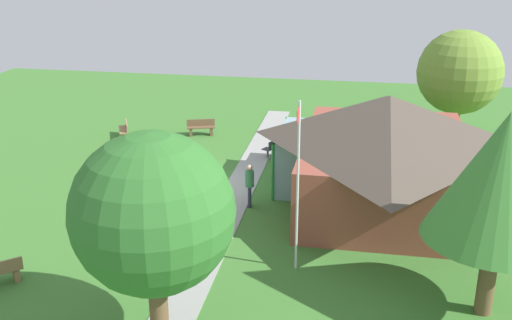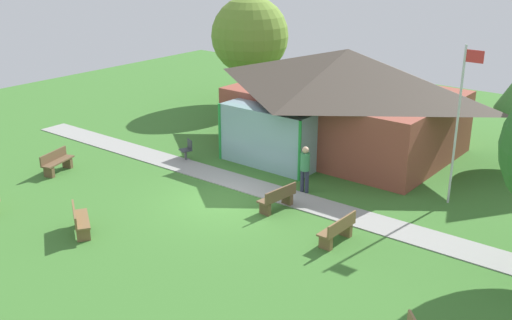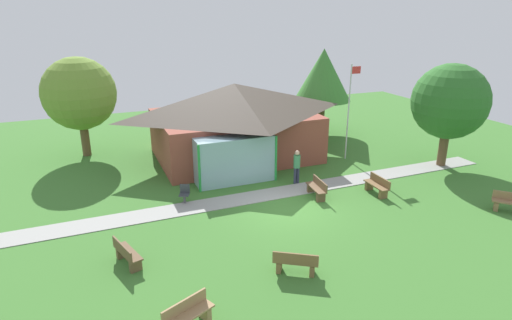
{
  "view_description": "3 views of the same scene",
  "coord_description": "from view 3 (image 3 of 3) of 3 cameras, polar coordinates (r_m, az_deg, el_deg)",
  "views": [
    {
      "loc": [
        23.09,
        6.64,
        9.78
      ],
      "look_at": [
        0.24,
        2.41,
        1.42
      ],
      "focal_mm": 42.56,
      "sensor_mm": 36.0,
      "label": 1
    },
    {
      "loc": [
        12.95,
        -14.46,
        8.61
      ],
      "look_at": [
        0.29,
        1.39,
        1.22
      ],
      "focal_mm": 42.6,
      "sensor_mm": 36.0,
      "label": 2
    },
    {
      "loc": [
        -7.74,
        -15.51,
        8.31
      ],
      "look_at": [
        -0.39,
        2.67,
        1.44
      ],
      "focal_mm": 30.33,
      "sensor_mm": 36.0,
      "label": 3
    }
  ],
  "objects": [
    {
      "name": "flagpole",
      "position": [
        25.16,
        12.2,
        6.74
      ],
      "size": [
        0.64,
        0.08,
        5.48
      ],
      "color": "silver",
      "rests_on": "ground_plane"
    },
    {
      "name": "bench_front_center",
      "position": [
        14.69,
        5.25,
        -13.37
      ],
      "size": [
        1.5,
        1.18,
        0.84
      ],
      "rotation": [
        0.0,
        0.0,
        5.72
      ],
      "color": "brown",
      "rests_on": "ground_plane"
    },
    {
      "name": "patio_chair_west",
      "position": [
        19.78,
        -9.4,
        -4.5
      ],
      "size": [
        0.58,
        0.58,
        0.86
      ],
      "rotation": [
        0.0,
        0.0,
        2.73
      ],
      "color": "#33383D",
      "rests_on": "ground_plane"
    },
    {
      "name": "bench_lawn_far_right",
      "position": [
        21.7,
        30.61,
        -4.92
      ],
      "size": [
        1.35,
        1.39,
        0.84
      ],
      "rotation": [
        0.0,
        0.0,
        2.33
      ],
      "color": "olive",
      "rests_on": "ground_plane"
    },
    {
      "name": "bench_mid_left",
      "position": [
        15.72,
        -16.67,
        -11.81
      ],
      "size": [
        0.86,
        1.56,
        0.84
      ],
      "rotation": [
        0.0,
        0.0,
        5.01
      ],
      "color": "brown",
      "rests_on": "ground_plane"
    },
    {
      "name": "bench_front_left",
      "position": [
        12.67,
        -8.95,
        -19.61
      ],
      "size": [
        1.55,
        1.02,
        0.84
      ],
      "rotation": [
        0.0,
        0.0,
        3.57
      ],
      "color": "#9E7A51",
      "rests_on": "ground_plane"
    },
    {
      "name": "footpath",
      "position": [
        20.58,
        2.07,
        -4.49
      ],
      "size": [
        25.01,
        1.64,
        0.03
      ],
      "primitive_type": "cube",
      "rotation": [
        0.0,
        0.0,
        0.01
      ],
      "color": "#999993",
      "rests_on": "ground_plane"
    },
    {
      "name": "tree_behind_pavilion_right",
      "position": [
        30.27,
        8.85,
        10.99
      ],
      "size": [
        3.88,
        3.88,
        5.83
      ],
      "color": "brown",
      "rests_on": "ground_plane"
    },
    {
      "name": "visitor_on_path",
      "position": [
        21.54,
        5.4,
        -0.57
      ],
      "size": [
        0.34,
        0.34,
        1.74
      ],
      "rotation": [
        0.0,
        0.0,
        3.33
      ],
      "color": "#2D3347",
      "rests_on": "ground_plane"
    },
    {
      "name": "tree_east_hedge",
      "position": [
        25.53,
        24.22,
        7.02
      ],
      "size": [
        4.04,
        4.04,
        5.66
      ],
      "color": "brown",
      "rests_on": "ground_plane"
    },
    {
      "name": "pavilion",
      "position": [
        25.0,
        -2.84,
        5.27
      ],
      "size": [
        9.84,
        8.07,
        4.34
      ],
      "color": "brown",
      "rests_on": "ground_plane"
    },
    {
      "name": "bench_rear_near_path",
      "position": [
        20.35,
        8.06,
        -3.77
      ],
      "size": [
        0.59,
        1.54,
        0.84
      ],
      "rotation": [
        0.0,
        0.0,
        1.47
      ],
      "color": "brown",
      "rests_on": "ground_plane"
    },
    {
      "name": "ground_plane",
      "position": [
        19.22,
        4.09,
        -6.37
      ],
      "size": [
        44.0,
        44.0,
        0.0
      ],
      "primitive_type": "plane",
      "color": "#3D752D"
    },
    {
      "name": "bench_mid_right",
      "position": [
        21.26,
        15.7,
        -3.3
      ],
      "size": [
        0.46,
        1.51,
        0.84
      ],
      "rotation": [
        0.0,
        0.0,
        1.55
      ],
      "color": "brown",
      "rests_on": "ground_plane"
    },
    {
      "name": "tree_behind_pavilion_left",
      "position": [
        27.06,
        -22.3,
        8.08
      ],
      "size": [
        4.18,
        4.18,
        5.81
      ],
      "color": "brown",
      "rests_on": "ground_plane"
    }
  ]
}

